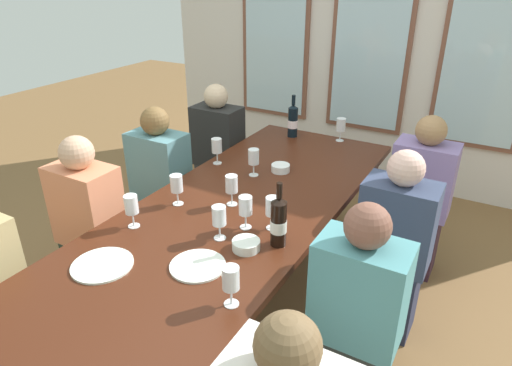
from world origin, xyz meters
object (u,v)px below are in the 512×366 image
(tasting_bowl_0, at_px, (280,168))
(seated_person_5, at_px, (356,322))
(white_plate_1, at_px, (198,266))
(wine_glass_7, at_px, (254,158))
(dining_table, at_px, (235,218))
(wine_glass_6, at_px, (177,185))
(seated_person_0, at_px, (162,188))
(seated_person_4, at_px, (91,230))
(wine_bottle_0, at_px, (279,221))
(seated_person_6, at_px, (218,155))
(wine_glass_5, at_px, (131,206))
(wine_glass_9, at_px, (341,126))
(seated_person_7, at_px, (419,201))
(tasting_bowl_1, at_px, (246,245))
(white_plate_0, at_px, (102,265))
(seated_person_1, at_px, (393,250))
(wine_glass_0, at_px, (231,280))
(wine_glass_1, at_px, (232,185))
(wine_glass_2, at_px, (219,217))
(wine_glass_8, at_px, (217,147))
(wine_glass_3, at_px, (272,207))
(wine_glass_4, at_px, (245,206))
(wine_bottle_1, at_px, (293,121))

(tasting_bowl_0, xyz_separation_m, seated_person_5, (0.80, -0.84, -0.24))
(white_plate_1, height_order, wine_glass_7, wine_glass_7)
(dining_table, distance_m, wine_glass_6, 0.36)
(wine_glass_7, bearing_deg, seated_person_0, -170.96)
(seated_person_4, bearing_deg, white_plate_1, -12.50)
(dining_table, relative_size, tasting_bowl_0, 22.63)
(wine_bottle_0, xyz_separation_m, seated_person_6, (-1.17, 1.22, -0.34))
(wine_glass_5, relative_size, wine_glass_7, 1.00)
(wine_glass_9, bearing_deg, tasting_bowl_0, -100.97)
(wine_bottle_0, bearing_deg, seated_person_7, 70.32)
(tasting_bowl_1, distance_m, wine_glass_6, 0.59)
(dining_table, relative_size, white_plate_0, 9.97)
(dining_table, xyz_separation_m, white_plate_1, (0.14, -0.53, 0.07))
(seated_person_1, xyz_separation_m, seated_person_4, (-1.60, -0.67, 0.00))
(dining_table, relative_size, wine_glass_0, 15.43)
(tasting_bowl_0, xyz_separation_m, seated_person_6, (-0.79, 0.46, -0.24))
(wine_glass_1, relative_size, wine_glass_7, 1.00)
(seated_person_6, bearing_deg, wine_glass_6, -65.99)
(white_plate_0, relative_size, wine_glass_2, 1.55)
(white_plate_1, distance_m, tasting_bowl_0, 1.10)
(wine_glass_0, height_order, wine_glass_9, same)
(wine_glass_8, relative_size, seated_person_5, 0.16)
(wine_glass_6, relative_size, wine_glass_8, 1.00)
(wine_glass_9, bearing_deg, wine_glass_3, -84.02)
(wine_glass_8, xyz_separation_m, wine_glass_9, (0.56, 0.81, 0.00))
(wine_glass_3, bearing_deg, wine_bottle_0, -50.75)
(wine_glass_3, distance_m, seated_person_5, 0.65)
(wine_glass_9, height_order, seated_person_4, seated_person_4)
(wine_glass_1, height_order, wine_glass_4, same)
(wine_glass_4, distance_m, wine_glass_8, 0.84)
(wine_bottle_1, bearing_deg, tasting_bowl_1, -72.33)
(wine_glass_8, distance_m, wine_glass_9, 0.98)
(wine_glass_2, distance_m, seated_person_5, 0.77)
(tasting_bowl_1, bearing_deg, white_plate_0, -138.59)
(dining_table, xyz_separation_m, wine_glass_1, (-0.03, 0.03, 0.18))
(tasting_bowl_1, distance_m, seated_person_1, 0.89)
(wine_glass_9, relative_size, seated_person_4, 0.16)
(seated_person_5, bearing_deg, wine_glass_6, 171.19)
(wine_glass_5, xyz_separation_m, wine_glass_8, (-0.08, 0.88, -0.00))
(seated_person_1, bearing_deg, seated_person_6, 157.36)
(dining_table, bearing_deg, seated_person_4, -158.07)
(wine_glass_7, height_order, seated_person_5, seated_person_5)
(white_plate_0, bearing_deg, tasting_bowl_1, 41.41)
(wine_glass_1, relative_size, seated_person_7, 0.16)
(tasting_bowl_1, relative_size, wine_glass_9, 0.76)
(wine_glass_2, distance_m, seated_person_1, 1.01)
(dining_table, relative_size, wine_glass_2, 15.43)
(tasting_bowl_1, relative_size, wine_glass_8, 0.76)
(wine_glass_4, bearing_deg, tasting_bowl_0, 103.11)
(white_plate_0, distance_m, tasting_bowl_0, 1.31)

